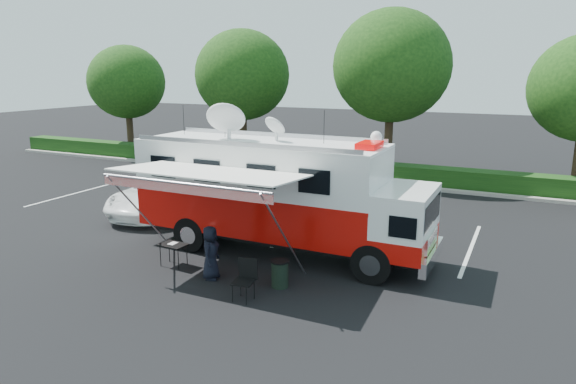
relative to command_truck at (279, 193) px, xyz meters
name	(u,v)px	position (x,y,z in m)	size (l,w,h in m)	color
ground_plane	(281,252)	(0.08, 0.00, -1.96)	(120.00, 120.00, 0.00)	black
back_border	(412,85)	(1.23, 12.90, 3.04)	(60.00, 6.14, 8.87)	#9E998E
stall_lines	(305,225)	(-0.42, 3.00, -1.96)	(24.12, 5.50, 0.01)	silver
command_truck	(279,193)	(0.00, 0.00, 0.00)	(9.53, 2.62, 4.58)	black
awning	(206,176)	(-0.85, -2.72, 0.99)	(5.20, 2.69, 3.14)	white
white_suv	(165,211)	(-6.47, 2.31, -1.96)	(2.66, 5.78, 1.61)	white
person	(211,278)	(-0.76, -2.77, -1.96)	(0.75, 0.49, 1.54)	black
folding_table	(173,246)	(-2.32, -2.44, -1.32)	(0.85, 0.63, 0.69)	black
folding_chair	(246,276)	(0.79, -3.49, -1.32)	(0.59, 0.62, 1.07)	black
trash_bin	(280,274)	(1.25, -2.44, -1.58)	(0.50, 0.50, 0.75)	black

